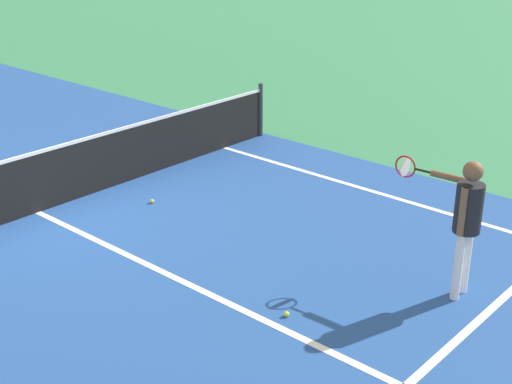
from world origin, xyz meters
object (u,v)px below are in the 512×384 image
Objects in this scene: tennis_ball_mid_court at (286,314)px; player_near at (466,213)px; net at (34,182)px; tennis_ball_near_net at (152,201)px.

player_near is at bearing -34.63° from tennis_ball_mid_court.
tennis_ball_mid_court is at bearing -87.17° from net.
net is 6.28m from player_near.
net is at bearing 92.83° from tennis_ball_mid_court.
net is at bearing 108.56° from player_near.
player_near is 2.37m from tennis_ball_mid_court.
tennis_ball_mid_court is at bearing 145.37° from player_near.
player_near reaches higher than tennis_ball_near_net.
tennis_ball_near_net is at bearing 72.48° from tennis_ball_mid_court.
net is 157.90× the size of tennis_ball_near_net.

